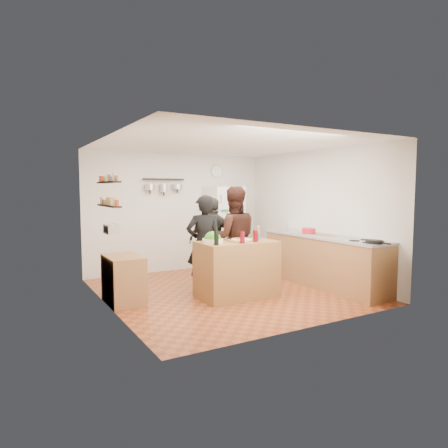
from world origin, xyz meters
TOP-DOWN VIEW (x-y plane):
  - room_shell at (0.00, 0.39)m, footprint 4.20×4.20m
  - prep_island at (-0.05, -0.40)m, footprint 1.25×0.72m
  - pizza_board at (0.03, -0.42)m, footprint 0.42×0.34m
  - pizza at (0.03, -0.42)m, footprint 0.34×0.34m
  - salad_bowl at (-0.47, -0.35)m, footprint 0.32×0.32m
  - wine_bottle at (-0.55, -0.62)m, footprint 0.07×0.07m
  - wine_glass_near at (-0.10, -0.64)m, footprint 0.07×0.07m
  - wine_glass_far at (0.17, -0.60)m, footprint 0.08×0.08m
  - pepper_mill at (0.40, -0.35)m, footprint 0.06×0.06m
  - salt_canister at (0.25, -0.52)m, footprint 0.08×0.08m
  - person_left at (-0.40, 0.07)m, footprint 0.68×0.53m
  - person_center at (0.16, 0.06)m, footprint 1.06×0.95m
  - person_back at (0.07, 0.61)m, footprint 0.95×0.91m
  - counter_run at (1.70, -0.55)m, footprint 0.63×2.63m
  - stove_top at (1.70, -1.50)m, footprint 0.60×0.62m
  - skillet at (1.60, -1.73)m, footprint 0.26×0.26m
  - sink at (1.70, 0.30)m, footprint 0.50×0.80m
  - cutting_board at (1.70, -0.56)m, footprint 0.30×0.40m
  - red_bowl at (1.65, -0.20)m, footprint 0.25×0.25m
  - fridge at (0.95, 1.75)m, footprint 0.70×0.68m
  - wall_clock at (0.95, 2.08)m, footprint 0.30×0.03m
  - spice_shelf_lower at (-1.93, 0.20)m, footprint 0.12×1.00m
  - spice_shelf_upper at (-1.93, 0.20)m, footprint 0.12×1.00m
  - produce_basket at (-1.90, 0.20)m, footprint 0.18×0.35m
  - side_table at (-1.74, 0.18)m, footprint 0.50×0.80m
  - pot_rack at (-0.35, 2.00)m, footprint 0.90×0.04m

SIDE VIEW (x-z plane):
  - side_table at x=-1.74m, z-range 0.00..0.73m
  - counter_run at x=1.70m, z-range 0.00..0.90m
  - prep_island at x=-0.05m, z-range 0.00..0.91m
  - person_back at x=0.07m, z-range 0.00..1.59m
  - person_left at x=-0.40m, z-range 0.00..1.65m
  - person_center at x=0.16m, z-range 0.00..1.79m
  - fridge at x=0.95m, z-range 0.00..1.80m
  - stove_top at x=1.70m, z-range 0.90..0.92m
  - cutting_board at x=1.70m, z-range 0.90..0.92m
  - sink at x=1.70m, z-range 0.90..0.93m
  - pizza_board at x=0.03m, z-range 0.91..0.93m
  - pizza at x=0.03m, z-range 0.93..0.95m
  - salad_bowl at x=-0.47m, z-range 0.91..0.97m
  - skillet at x=1.60m, z-range 0.92..0.97m
  - salt_canister at x=0.25m, z-range 0.91..1.03m
  - red_bowl at x=1.65m, z-range 0.92..1.02m
  - wine_glass_near at x=-0.10m, z-range 0.91..1.09m
  - pepper_mill at x=0.40m, z-range 0.91..1.09m
  - wine_glass_far at x=0.17m, z-range 0.91..1.10m
  - wine_bottle at x=-0.55m, z-range 0.91..1.13m
  - produce_basket at x=-1.90m, z-range 1.08..1.22m
  - room_shell at x=0.00m, z-range -0.85..3.35m
  - spice_shelf_lower at x=-1.93m, z-range 1.49..1.51m
  - spice_shelf_upper at x=-1.93m, z-range 1.84..1.86m
  - pot_rack at x=-0.35m, z-range 1.93..1.97m
  - wall_clock at x=0.95m, z-range 2.00..2.30m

